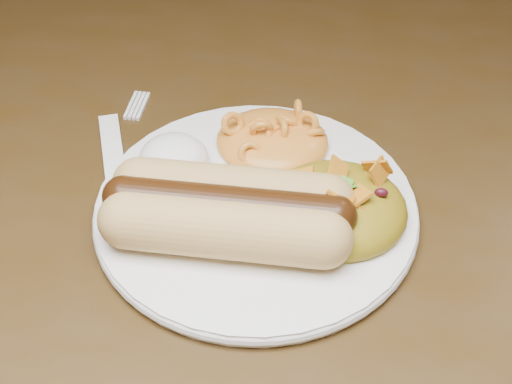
# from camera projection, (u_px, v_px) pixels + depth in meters

# --- Properties ---
(table) EXTENTS (1.60, 0.90, 0.75)m
(table) POSITION_uv_depth(u_px,v_px,m) (256.00, 152.00, 0.68)
(table) COLOR #3A2916
(table) RESTS_ON floor
(plate) EXTENTS (0.24, 0.24, 0.01)m
(plate) POSITION_uv_depth(u_px,v_px,m) (256.00, 208.00, 0.49)
(plate) COLOR white
(plate) RESTS_ON table
(hotdog) EXTENTS (0.14, 0.07, 0.04)m
(hotdog) POSITION_uv_depth(u_px,v_px,m) (228.00, 210.00, 0.45)
(hotdog) COLOR tan
(hotdog) RESTS_ON plate
(mac_and_cheese) EXTENTS (0.11, 0.10, 0.03)m
(mac_and_cheese) POSITION_uv_depth(u_px,v_px,m) (273.00, 129.00, 0.52)
(mac_and_cheese) COLOR gold
(mac_and_cheese) RESTS_ON plate
(sour_cream) EXTENTS (0.06, 0.06, 0.03)m
(sour_cream) POSITION_uv_depth(u_px,v_px,m) (173.00, 152.00, 0.50)
(sour_cream) COLOR white
(sour_cream) RESTS_ON plate
(taco_salad) EXTENTS (0.09, 0.09, 0.04)m
(taco_salad) POSITION_uv_depth(u_px,v_px,m) (338.00, 198.00, 0.46)
(taco_salad) COLOR #B15511
(taco_salad) RESTS_ON plate
(fork) EXTENTS (0.06, 0.13, 0.00)m
(fork) POSITION_uv_depth(u_px,v_px,m) (113.00, 157.00, 0.53)
(fork) COLOR white
(fork) RESTS_ON table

